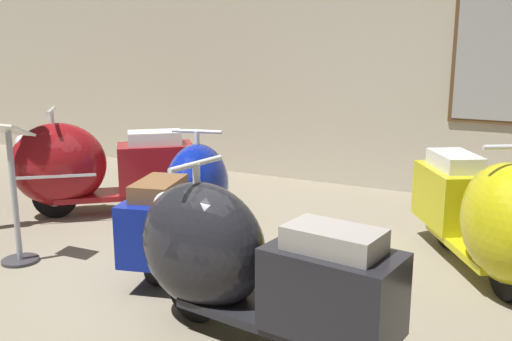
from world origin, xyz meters
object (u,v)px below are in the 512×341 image
(scooter_2, at_px, (238,261))
(info_stanchion, at_px, (15,205))
(scooter_3, at_px, (488,215))
(scooter_0, at_px, (89,167))
(scooter_1, at_px, (187,200))

(scooter_2, bearing_deg, info_stanchion, 1.78)
(scooter_3, xyz_separation_m, info_stanchion, (-3.22, -1.31, -0.02))
(scooter_3, bearing_deg, scooter_0, -119.85)
(scooter_3, relative_size, info_stanchion, 1.55)
(scooter_0, height_order, scooter_2, scooter_0)
(scooter_1, distance_m, info_stanchion, 1.29)
(scooter_3, bearing_deg, scooter_2, -69.33)
(scooter_2, height_order, info_stanchion, info_stanchion)
(scooter_0, bearing_deg, scooter_3, 142.10)
(info_stanchion, bearing_deg, scooter_0, 107.51)
(scooter_3, height_order, info_stanchion, info_stanchion)
(scooter_1, relative_size, scooter_3, 0.96)
(scooter_0, bearing_deg, scooter_2, 110.21)
(scooter_0, xyz_separation_m, scooter_1, (1.41, -0.42, -0.04))
(scooter_1, bearing_deg, scooter_3, -91.28)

